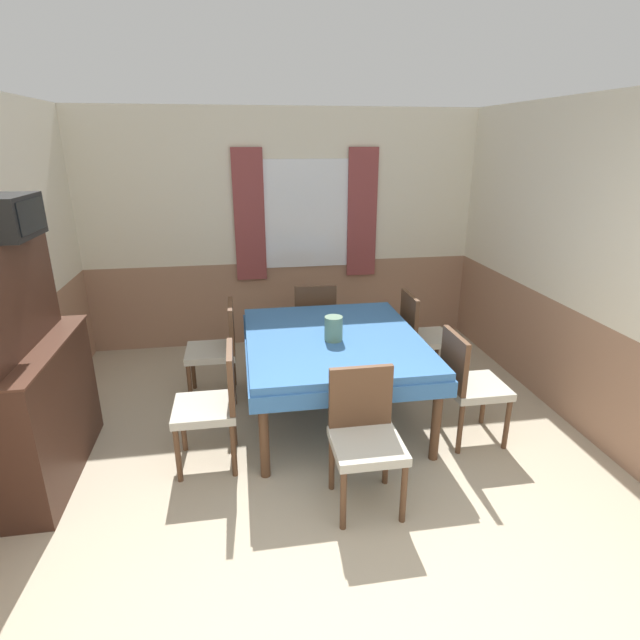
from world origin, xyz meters
The scene contains 12 objects.
wall_back centered at (0.02, 3.98, 1.31)m, with size 4.75×0.10×2.60m.
wall_right centered at (2.20, 1.98, 1.30)m, with size 0.05×4.36×2.60m.
dining_table centered at (0.22, 2.15, 0.64)m, with size 1.45×1.68×0.74m.
chair_left_near centered at (-0.74, 1.63, 0.50)m, with size 0.44×0.44×0.90m.
chair_head_near centered at (0.22, 1.06, 0.50)m, with size 0.44×0.44×0.90m.
chair_right_near centered at (1.19, 1.63, 0.50)m, with size 0.44×0.44×0.90m.
chair_left_far centered at (-0.74, 2.67, 0.50)m, with size 0.44×0.44×0.90m.
chair_right_far centered at (1.19, 2.67, 0.50)m, with size 0.44×0.44×0.90m.
chair_head_window centered at (0.22, 3.23, 0.50)m, with size 0.44×0.44×0.90m.
sideboard centered at (-1.95, 1.68, 0.71)m, with size 0.46×1.26×1.69m.
tv centered at (-1.90, 1.75, 1.82)m, with size 0.29×0.49×0.26m.
vase centered at (0.21, 2.07, 0.84)m, with size 0.15×0.15×0.20m.
Camera 1 is at (-0.51, -1.60, 2.25)m, focal length 28.00 mm.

